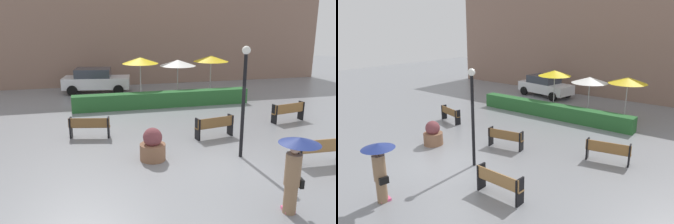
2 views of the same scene
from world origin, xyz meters
The scene contains 14 objects.
ground_plane centered at (0.00, 0.00, 0.00)m, with size 60.00×60.00×0.00m, color gray.
bench_far_left centered at (-4.26, 4.09, 0.50)m, with size 1.65×0.66×0.83m.
bench_near_right centered at (3.02, -0.49, 0.53)m, with size 1.74×0.42×0.89m.
bench_mid_center centered at (0.63, 2.90, 0.51)m, with size 1.67×0.64×0.86m.
bench_far_right centered at (4.78, 4.20, 0.52)m, with size 1.76×0.64×0.88m.
pedestrian_with_umbrella centered at (0.38, -2.93, 1.28)m, with size 0.98×0.98×1.97m.
planter_pot centered at (-2.26, 1.22, 0.49)m, with size 0.87×0.87×1.13m.
lamp_post centered at (0.76, 0.75, 2.34)m, with size 0.28×0.28×3.81m.
patio_umbrella_yellow centered at (-1.12, 10.25, 2.33)m, with size 2.08×2.08×2.51m.
patio_umbrella_white centered at (1.17, 10.46, 2.11)m, with size 2.17×2.17×2.29m.
patio_umbrella_yellow_far centered at (3.34, 10.67, 2.28)m, with size 2.15×2.15×2.46m.
hedge_strip centered at (-0.22, 8.40, 0.41)m, with size 9.61×0.70×0.83m, color #28602D.
building_facade centered at (0.00, 16.00, 4.10)m, with size 28.00×1.20×8.20m, color #846656.
parked_car centered at (-3.55, 13.19, 0.82)m, with size 4.43×2.52×1.57m.
Camera 1 is at (-4.46, -9.79, 4.65)m, focal length 37.76 mm.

